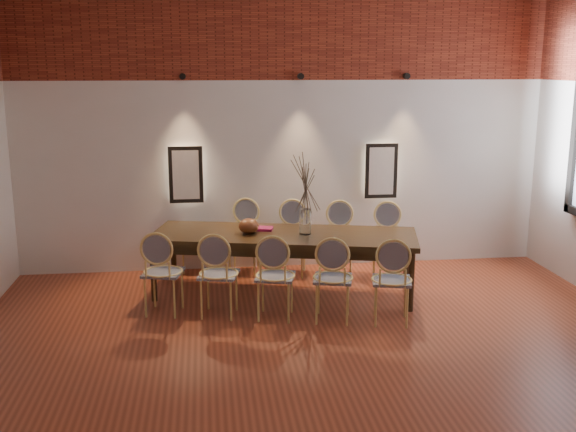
{
  "coord_description": "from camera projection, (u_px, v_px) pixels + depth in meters",
  "views": [
    {
      "loc": [
        -1.05,
        -5.3,
        2.71
      ],
      "look_at": [
        -0.15,
        1.95,
        1.05
      ],
      "focal_mm": 42.0,
      "sensor_mm": 36.0,
      "label": 1
    }
  ],
  "objects": [
    {
      "name": "bowl",
      "position": [
        249.0,
        226.0,
        7.92
      ],
      "size": [
        0.24,
        0.24,
        0.18
      ],
      "primitive_type": "ellipsoid",
      "color": "brown",
      "rests_on": "dining_table"
    },
    {
      "name": "chair_near_c",
      "position": [
        275.0,
        276.0,
        7.25
      ],
      "size": [
        0.53,
        0.53,
        0.94
      ],
      "primitive_type": null,
      "rotation": [
        0.0,
        0.0,
        -0.24
      ],
      "color": "#EAD27D",
      "rests_on": "floor"
    },
    {
      "name": "wall_front",
      "position": [
        569.0,
        309.0,
        1.98
      ],
      "size": [
        7.0,
        0.1,
        4.0
      ],
      "primitive_type": "cube",
      "color": "silver",
      "rests_on": "ground"
    },
    {
      "name": "chair_near_e",
      "position": [
        392.0,
        280.0,
        7.12
      ],
      "size": [
        0.53,
        0.53,
        0.94
      ],
      "primitive_type": null,
      "rotation": [
        0.0,
        0.0,
        -0.24
      ],
      "color": "#EAD27D",
      "rests_on": "floor"
    },
    {
      "name": "chair_far_a",
      "position": [
        198.0,
        237.0,
        8.9
      ],
      "size": [
        0.53,
        0.53,
        0.94
      ],
      "primitive_type": null,
      "rotation": [
        0.0,
        0.0,
        2.9
      ],
      "color": "#EAD27D",
      "rests_on": "floor"
    },
    {
      "name": "niche_left",
      "position": [
        186.0,
        174.0,
        8.75
      ],
      "size": [
        0.36,
        0.06,
        0.66
      ],
      "primitive_type": "cube",
      "color": "#FFEAC6",
      "rests_on": "wall_back"
    },
    {
      "name": "dried_branches",
      "position": [
        305.0,
        184.0,
        7.79
      ],
      "size": [
        0.5,
        0.5,
        0.7
      ],
      "primitive_type": null,
      "color": "#4A3D2D",
      "rests_on": "vase"
    },
    {
      "name": "chair_far_b",
      "position": [
        244.0,
        238.0,
        8.83
      ],
      "size": [
        0.53,
        0.53,
        0.94
      ],
      "primitive_type": null,
      "rotation": [
        0.0,
        0.0,
        2.9
      ],
      "color": "#EAD27D",
      "rests_on": "floor"
    },
    {
      "name": "spot_fixture_mid",
      "position": [
        301.0,
        76.0,
        8.63
      ],
      "size": [
        0.08,
        0.1,
        0.08
      ],
      "primitive_type": "cylinder",
      "rotation": [
        1.57,
        0.0,
        0.0
      ],
      "color": "black",
      "rests_on": "wall_back"
    },
    {
      "name": "chair_far_c",
      "position": [
        291.0,
        240.0,
        8.77
      ],
      "size": [
        0.53,
        0.53,
        0.94
      ],
      "primitive_type": null,
      "rotation": [
        0.0,
        0.0,
        2.9
      ],
      "color": "#EAD27D",
      "rests_on": "floor"
    },
    {
      "name": "dining_table",
      "position": [
        284.0,
        264.0,
        8.03
      ],
      "size": [
        3.26,
        1.7,
        0.75
      ],
      "primitive_type": "cube",
      "rotation": [
        0.0,
        0.0,
        -0.24
      ],
      "color": "#352413",
      "rests_on": "floor"
    },
    {
      "name": "chair_near_b",
      "position": [
        219.0,
        274.0,
        7.32
      ],
      "size": [
        0.53,
        0.53,
        0.94
      ],
      "primitive_type": null,
      "rotation": [
        0.0,
        0.0,
        -0.24
      ],
      "color": "#EAD27D",
      "rests_on": "floor"
    },
    {
      "name": "book",
      "position": [
        262.0,
        229.0,
        8.11
      ],
      "size": [
        0.3,
        0.24,
        0.03
      ],
      "primitive_type": "cube",
      "rotation": [
        0.0,
        0.0,
        -0.24
      ],
      "color": "maroon",
      "rests_on": "dining_table"
    },
    {
      "name": "niche_right",
      "position": [
        381.0,
        171.0,
        9.07
      ],
      "size": [
        0.36,
        0.06,
        0.66
      ],
      "primitive_type": "cube",
      "color": "#FFEAC6",
      "rests_on": "wall_back"
    },
    {
      "name": "chair_near_d",
      "position": [
        333.0,
        278.0,
        7.19
      ],
      "size": [
        0.53,
        0.53,
        0.94
      ],
      "primitive_type": null,
      "rotation": [
        0.0,
        0.0,
        -0.24
      ],
      "color": "#EAD27D",
      "rests_on": "floor"
    },
    {
      "name": "floor",
      "position": [
        332.0,
        383.0,
        5.86
      ],
      "size": [
        7.0,
        7.0,
        0.02
      ],
      "primitive_type": "cube",
      "color": "#9A4328",
      "rests_on": "ground"
    },
    {
      "name": "chair_near_a",
      "position": [
        163.0,
        272.0,
        7.39
      ],
      "size": [
        0.53,
        0.53,
        0.94
      ],
      "primitive_type": null,
      "rotation": [
        0.0,
        0.0,
        -0.24
      ],
      "color": "#EAD27D",
      "rests_on": "floor"
    },
    {
      "name": "vase",
      "position": [
        305.0,
        222.0,
        7.89
      ],
      "size": [
        0.14,
        0.14,
        0.3
      ],
      "primitive_type": "cylinder",
      "color": "silver",
      "rests_on": "dining_table"
    },
    {
      "name": "spot_fixture_left",
      "position": [
        183.0,
        76.0,
        8.45
      ],
      "size": [
        0.08,
        0.1,
        0.08
      ],
      "primitive_type": "cylinder",
      "rotation": [
        1.57,
        0.0,
        0.0
      ],
      "color": "black",
      "rests_on": "wall_back"
    },
    {
      "name": "spot_fixture_right",
      "position": [
        407.0,
        76.0,
        8.8
      ],
      "size": [
        0.08,
        0.1,
        0.08
      ],
      "primitive_type": "cylinder",
      "rotation": [
        1.57,
        0.0,
        0.0
      ],
      "color": "black",
      "rests_on": "wall_back"
    },
    {
      "name": "chair_far_d",
      "position": [
        339.0,
        241.0,
        8.7
      ],
      "size": [
        0.53,
        0.53,
        0.94
      ],
      "primitive_type": null,
      "rotation": [
        0.0,
        0.0,
        2.9
      ],
      "color": "#EAD27D",
      "rests_on": "floor"
    },
    {
      "name": "wall_back",
      "position": [
        284.0,
        119.0,
        8.85
      ],
      "size": [
        7.0,
        0.1,
        4.0
      ],
      "primitive_type": "cube",
      "color": "silver",
      "rests_on": "ground"
    },
    {
      "name": "brick_band_back",
      "position": [
        285.0,
        20.0,
        8.51
      ],
      "size": [
        7.0,
        0.02,
        1.5
      ],
      "primitive_type": "cube",
      "color": "maroon",
      "rests_on": "ground"
    },
    {
      "name": "chair_far_e",
      "position": [
        387.0,
        242.0,
        8.63
      ],
      "size": [
        0.53,
        0.53,
        0.94
      ],
      "primitive_type": null,
      "rotation": [
        0.0,
        0.0,
        2.9
      ],
      "color": "#EAD27D",
      "rests_on": "floor"
    }
  ]
}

